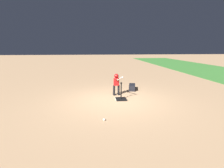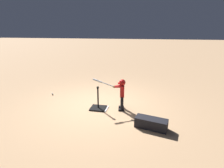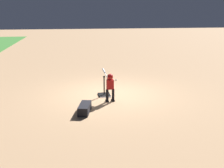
{
  "view_description": "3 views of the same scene",
  "coord_description": "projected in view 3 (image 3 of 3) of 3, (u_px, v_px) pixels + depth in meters",
  "views": [
    {
      "loc": [
        7.15,
        -0.88,
        2.26
      ],
      "look_at": [
        -0.62,
        -0.06,
        0.6
      ],
      "focal_mm": 28.0,
      "sensor_mm": 36.0,
      "label": 1
    },
    {
      "loc": [
        -1.63,
        5.39,
        2.51
      ],
      "look_at": [
        -0.56,
        0.19,
        0.86
      ],
      "focal_mm": 28.0,
      "sensor_mm": 36.0,
      "label": 2
    },
    {
      "loc": [
        -9.73,
        1.61,
        3.08
      ],
      "look_at": [
        -0.64,
        0.07,
        0.58
      ],
      "focal_mm": 42.0,
      "sensor_mm": 36.0,
      "label": 3
    }
  ],
  "objects": [
    {
      "name": "ground_plane",
      "position": [
        111.0,
        94.0,
        10.32
      ],
      "size": [
        90.0,
        90.0,
        0.0
      ],
      "primitive_type": "plane",
      "color": "tan"
    },
    {
      "name": "home_plate",
      "position": [
        105.0,
        96.0,
        10.08
      ],
      "size": [
        0.45,
        0.45,
        0.02
      ],
      "primitive_type": "cube",
      "rotation": [
        0.0,
        0.0,
        -0.02
      ],
      "color": "white",
      "rests_on": "ground_plane"
    },
    {
      "name": "batting_tee",
      "position": [
        104.0,
        93.0,
        10.14
      ],
      "size": [
        0.51,
        0.46,
        0.77
      ],
      "color": "black",
      "rests_on": "ground_plane"
    },
    {
      "name": "batter_child",
      "position": [
        110.0,
        84.0,
        9.32
      ],
      "size": [
        1.04,
        0.34,
        1.05
      ],
      "color": "black",
      "rests_on": "ground_plane"
    },
    {
      "name": "baseball",
      "position": [
        116.0,
        80.0,
        12.37
      ],
      "size": [
        0.07,
        0.07,
        0.07
      ],
      "primitive_type": "sphere",
      "color": "white",
      "rests_on": "ground_plane"
    },
    {
      "name": "equipment_bag",
      "position": [
        85.0,
        108.0,
        8.36
      ],
      "size": [
        0.89,
        0.51,
        0.28
      ],
      "primitive_type": "cube",
      "rotation": [
        0.0,
        0.0,
        -0.23
      ],
      "color": "black",
      "rests_on": "ground_plane"
    }
  ]
}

